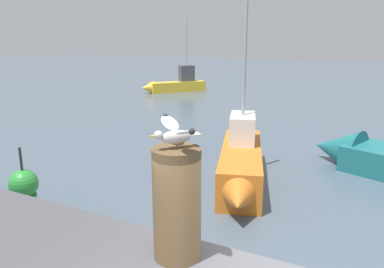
{
  "coord_description": "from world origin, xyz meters",
  "views": [
    {
      "loc": [
        0.18,
        -2.56,
        3.34
      ],
      "look_at": [
        -1.09,
        -0.04,
        2.62
      ],
      "focal_mm": 35.25,
      "sensor_mm": 36.0,
      "label": 1
    }
  ],
  "objects_px": {
    "mooring_post": "(177,204)",
    "seagull": "(176,133)",
    "boat_orange": "(241,163)",
    "boat_yellow": "(174,84)",
    "channel_buoy": "(24,189)"
  },
  "relations": [
    {
      "from": "boat_orange",
      "to": "boat_yellow",
      "type": "distance_m",
      "value": 16.05
    },
    {
      "from": "boat_orange",
      "to": "mooring_post",
      "type": "bearing_deg",
      "value": -75.57
    },
    {
      "from": "boat_yellow",
      "to": "channel_buoy",
      "type": "bearing_deg",
      "value": -70.34
    },
    {
      "from": "mooring_post",
      "to": "boat_orange",
      "type": "bearing_deg",
      "value": 104.43
    },
    {
      "from": "mooring_post",
      "to": "seagull",
      "type": "bearing_deg",
      "value": -130.22
    },
    {
      "from": "mooring_post",
      "to": "seagull",
      "type": "xyz_separation_m",
      "value": [
        -0.0,
        -0.0,
        0.55
      ]
    },
    {
      "from": "mooring_post",
      "to": "boat_yellow",
      "type": "distance_m",
      "value": 21.69
    },
    {
      "from": "channel_buoy",
      "to": "seagull",
      "type": "bearing_deg",
      "value": -26.71
    },
    {
      "from": "mooring_post",
      "to": "channel_buoy",
      "type": "xyz_separation_m",
      "value": [
        -4.77,
        2.39,
        -1.66
      ]
    },
    {
      "from": "mooring_post",
      "to": "seagull",
      "type": "height_order",
      "value": "seagull"
    },
    {
      "from": "seagull",
      "to": "boat_yellow",
      "type": "bearing_deg",
      "value": 119.46
    },
    {
      "from": "boat_yellow",
      "to": "channel_buoy",
      "type": "relative_size",
      "value": 3.43
    },
    {
      "from": "seagull",
      "to": "boat_orange",
      "type": "relative_size",
      "value": 0.11
    },
    {
      "from": "boat_orange",
      "to": "boat_yellow",
      "type": "xyz_separation_m",
      "value": [
        -9.18,
        13.16,
        -0.05
      ]
    },
    {
      "from": "seagull",
      "to": "channel_buoy",
      "type": "bearing_deg",
      "value": 153.29
    }
  ]
}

